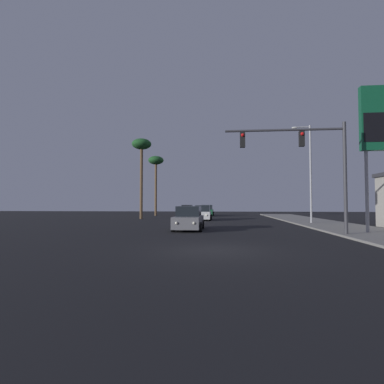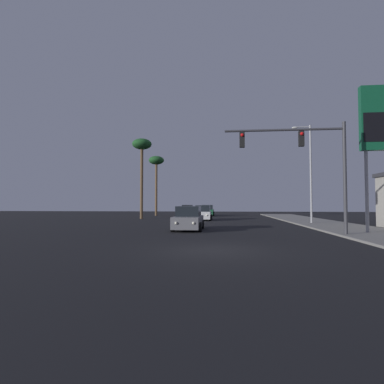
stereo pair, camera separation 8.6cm
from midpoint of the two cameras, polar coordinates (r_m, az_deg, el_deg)
The scene contains 11 objects.
ground_plane at distance 12.21m, azimuth 4.13°, elevation -10.99°, with size 120.00×120.00×0.00m, color black.
sidewalk_right at distance 23.97m, azimuth 28.30°, elevation -6.28°, with size 5.00×60.00×0.12m.
car_grey at distance 21.19m, azimuth -0.56°, elevation -5.21°, with size 2.04×4.33×1.68m.
car_white at distance 34.08m, azimuth 2.14°, elevation -4.09°, with size 2.04×4.31×1.68m.
car_green at distance 46.14m, azimuth 3.02°, elevation -3.61°, with size 2.04×4.32×1.68m.
car_red at distance 46.31m, azimuth -0.81°, elevation -3.61°, with size 2.04×4.33×1.68m.
traffic_light_mast at distance 18.91m, azimuth 21.56°, elevation 6.59°, with size 6.98×0.36×6.50m.
street_lamp at distance 29.61m, azimuth 21.51°, elevation 4.23°, with size 1.74×0.24×9.00m.
gas_station_sign at distance 21.99m, azimuth 31.91°, elevation 10.60°, with size 2.00×0.42×9.00m.
palm_tree_mid at distance 37.97m, azimuth -9.46°, elevation 8.06°, with size 2.40×2.40×9.93m.
palm_tree_far at distance 47.58m, azimuth -6.75°, elevation 5.35°, with size 2.40×2.40×9.36m.
Camera 2 is at (0.36, -12.06, 1.85)m, focal length 28.00 mm.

